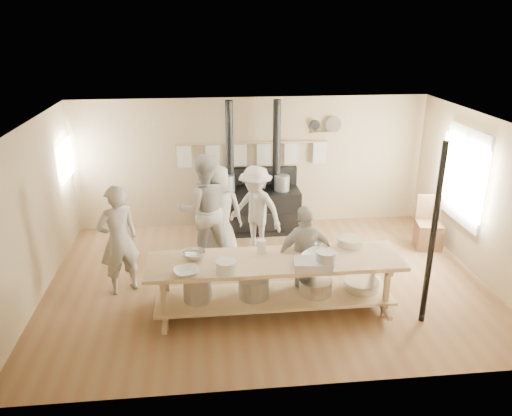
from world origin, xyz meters
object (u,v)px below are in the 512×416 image
at_px(prep_table, 274,280).
at_px(cook_by_window, 256,210).
at_px(cook_center, 219,213).
at_px(roasting_pan, 312,264).
at_px(chair, 428,233).
at_px(cook_left, 205,209).
at_px(stove, 253,206).
at_px(cook_right, 305,254).
at_px(cook_far_left, 118,240).

relative_size(prep_table, cook_by_window, 2.22).
xyz_separation_m(cook_center, roasting_pan, (1.18, -2.18, 0.07)).
relative_size(cook_by_window, chair, 1.68).
xyz_separation_m(prep_table, roasting_pan, (0.48, -0.31, 0.39)).
bearing_deg(chair, cook_left, -167.28).
bearing_deg(roasting_pan, chair, 39.22).
distance_m(cook_left, chair, 4.18).
height_order(stove, prep_table, stove).
bearing_deg(cook_left, cook_right, 128.04).
relative_size(prep_table, roasting_pan, 7.13).
height_order(prep_table, chair, chair).
bearing_deg(cook_right, prep_table, 20.03).
bearing_deg(roasting_pan, cook_center, 118.50).
distance_m(prep_table, cook_by_window, 2.05).
xyz_separation_m(stove, cook_by_window, (-0.05, -0.99, 0.29)).
bearing_deg(roasting_pan, cook_right, 88.06).
xyz_separation_m(prep_table, cook_far_left, (-2.27, 0.85, 0.35)).
xyz_separation_m(cook_far_left, chair, (5.43, 1.04, -0.59)).
distance_m(cook_left, cook_by_window, 0.96).
height_order(cook_far_left, cook_by_window, cook_far_left).
xyz_separation_m(chair, roasting_pan, (-2.69, -2.19, 0.62)).
xyz_separation_m(cook_right, cook_by_window, (-0.55, 1.74, 0.06)).
bearing_deg(cook_left, chair, 174.94).
bearing_deg(cook_center, cook_far_left, 31.92).
relative_size(cook_far_left, cook_right, 1.15).
distance_m(prep_table, chair, 3.69).
relative_size(chair, roasting_pan, 1.91).
bearing_deg(chair, prep_table, -138.48).
bearing_deg(cook_center, cook_left, 26.70).
bearing_deg(cook_right, chair, -159.52).
bearing_deg(prep_table, cook_center, 110.70).
bearing_deg(cook_right, cook_far_left, -21.69).
bearing_deg(cook_right, stove, -90.09).
bearing_deg(cook_right, roasting_pan, 77.68).
relative_size(stove, cook_by_window, 1.60).
xyz_separation_m(prep_table, cook_left, (-0.96, 1.74, 0.45)).
bearing_deg(cook_by_window, cook_far_left, -113.91).
bearing_deg(cook_by_window, prep_table, -50.51).
xyz_separation_m(cook_left, cook_right, (1.45, -1.45, -0.22)).
distance_m(stove, cook_left, 1.66).
bearing_deg(cook_by_window, cook_right, -34.44).
height_order(prep_table, cook_center, cook_center).
bearing_deg(cook_far_left, chair, 161.28).
distance_m(chair, roasting_pan, 3.52).
xyz_separation_m(cook_center, cook_by_window, (0.66, 0.15, -0.03)).
distance_m(stove, cook_right, 2.78).
xyz_separation_m(prep_table, cook_by_window, (-0.05, 2.03, 0.29)).
bearing_deg(chair, cook_by_window, -171.84).
distance_m(stove, cook_center, 1.38).
bearing_deg(cook_center, stove, -123.30).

